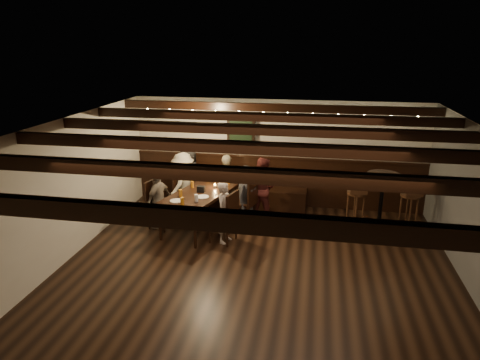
% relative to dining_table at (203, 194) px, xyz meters
% --- Properties ---
extents(room, '(7.00, 7.00, 7.00)m').
position_rel_dining_table_xyz_m(room, '(1.05, 0.22, 0.39)').
color(room, black).
rests_on(room, ground).
extents(dining_table, '(1.39, 2.15, 0.74)m').
position_rel_dining_table_xyz_m(dining_table, '(0.00, 0.00, 0.00)').
color(dining_table, black).
rests_on(dining_table, floor).
extents(chair_left_near, '(0.51, 0.51, 0.90)m').
position_rel_dining_table_xyz_m(chair_left_near, '(-0.57, 0.63, -0.41)').
color(chair_left_near, black).
rests_on(chair_left_near, floor).
extents(chair_left_far, '(0.55, 0.55, 0.97)m').
position_rel_dining_table_xyz_m(chair_left_far, '(-0.82, -0.24, -0.38)').
color(chair_left_far, black).
rests_on(chair_left_far, floor).
extents(chair_right_near, '(0.54, 0.54, 0.96)m').
position_rel_dining_table_xyz_m(chair_right_near, '(0.81, 0.24, -0.39)').
color(chair_right_near, black).
rests_on(chair_right_near, floor).
extents(chair_right_far, '(0.56, 0.56, 0.99)m').
position_rel_dining_table_xyz_m(chair_right_far, '(0.57, -0.63, -0.38)').
color(chair_right_far, black).
rests_on(chair_right_far, floor).
extents(person_bench_left, '(0.77, 0.61, 1.39)m').
position_rel_dining_table_xyz_m(person_bench_left, '(-0.62, 1.11, 0.01)').
color(person_bench_left, '#242426').
rests_on(person_bench_left, floor).
extents(person_bench_centre, '(0.52, 0.41, 1.25)m').
position_rel_dining_table_xyz_m(person_bench_centre, '(0.28, 1.01, -0.06)').
color(person_bench_centre, gray).
rests_on(person_bench_centre, floor).
extents(person_bench_right, '(0.76, 0.66, 1.33)m').
position_rel_dining_table_xyz_m(person_bench_right, '(1.11, 0.62, -0.02)').
color(person_bench_right, '#5C231F').
rests_on(person_bench_right, floor).
extents(person_left_near, '(0.72, 0.97, 1.34)m').
position_rel_dining_table_xyz_m(person_left_near, '(-0.60, 0.64, -0.01)').
color(person_left_near, '#A5A08C').
rests_on(person_left_near, floor).
extents(person_left_far, '(0.46, 0.74, 1.18)m').
position_rel_dining_table_xyz_m(person_left_far, '(-0.84, -0.23, -0.09)').
color(person_left_far, gray).
rests_on(person_left_far, floor).
extents(person_right_near, '(0.55, 0.70, 1.26)m').
position_rel_dining_table_xyz_m(person_right_near, '(0.84, 0.23, -0.05)').
color(person_right_near, black).
rests_on(person_right_near, floor).
extents(person_right_far, '(0.39, 0.49, 1.17)m').
position_rel_dining_table_xyz_m(person_right_far, '(0.60, -0.64, -0.09)').
color(person_right_far, '#B7A69B').
rests_on(person_right_far, floor).
extents(pint_a, '(0.07, 0.07, 0.14)m').
position_rel_dining_table_xyz_m(pint_a, '(-0.08, 0.75, 0.13)').
color(pint_a, '#BF7219').
rests_on(pint_a, dining_table).
extents(pint_b, '(0.07, 0.07, 0.14)m').
position_rel_dining_table_xyz_m(pint_b, '(0.42, 0.56, 0.13)').
color(pint_b, '#BF7219').
rests_on(pint_b, dining_table).
extents(pint_c, '(0.07, 0.07, 0.14)m').
position_rel_dining_table_xyz_m(pint_c, '(-0.26, 0.18, 0.13)').
color(pint_c, '#BF7219').
rests_on(pint_c, dining_table).
extents(pint_d, '(0.07, 0.07, 0.14)m').
position_rel_dining_table_xyz_m(pint_d, '(0.34, 0.11, 0.13)').
color(pint_d, silver).
rests_on(pint_d, dining_table).
extents(pint_e, '(0.07, 0.07, 0.14)m').
position_rel_dining_table_xyz_m(pint_e, '(-0.33, -0.37, 0.13)').
color(pint_e, '#BF7219').
rests_on(pint_e, dining_table).
extents(pint_f, '(0.07, 0.07, 0.14)m').
position_rel_dining_table_xyz_m(pint_f, '(0.04, -0.58, 0.13)').
color(pint_f, silver).
rests_on(pint_f, dining_table).
extents(pint_g, '(0.07, 0.07, 0.14)m').
position_rel_dining_table_xyz_m(pint_g, '(-0.17, -0.78, 0.13)').
color(pint_g, '#BF7219').
rests_on(pint_g, dining_table).
extents(plate_near, '(0.24, 0.24, 0.01)m').
position_rel_dining_table_xyz_m(plate_near, '(-0.33, -0.63, 0.07)').
color(plate_near, white).
rests_on(plate_near, dining_table).
extents(plate_far, '(0.24, 0.24, 0.01)m').
position_rel_dining_table_xyz_m(plate_far, '(0.09, -0.34, 0.07)').
color(plate_far, white).
rests_on(plate_far, dining_table).
extents(condiment_caddy, '(0.15, 0.10, 0.12)m').
position_rel_dining_table_xyz_m(condiment_caddy, '(-0.01, -0.05, 0.12)').
color(condiment_caddy, black).
rests_on(condiment_caddy, dining_table).
extents(candle, '(0.05, 0.05, 0.05)m').
position_rel_dining_table_xyz_m(candle, '(0.20, 0.26, 0.09)').
color(candle, beige).
rests_on(candle, dining_table).
extents(high_top_table, '(0.65, 0.65, 1.15)m').
position_rel_dining_table_xyz_m(high_top_table, '(3.51, 0.49, 0.07)').
color(high_top_table, black).
rests_on(high_top_table, floor).
extents(bar_stool_left, '(0.37, 0.39, 1.17)m').
position_rel_dining_table_xyz_m(bar_stool_left, '(3.01, 0.29, -0.25)').
color(bar_stool_left, '#381D12').
rests_on(bar_stool_left, floor).
extents(bar_stool_right, '(0.38, 0.40, 1.17)m').
position_rel_dining_table_xyz_m(bar_stool_right, '(4.01, 0.34, -0.25)').
color(bar_stool_right, '#381D12').
rests_on(bar_stool_right, floor).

